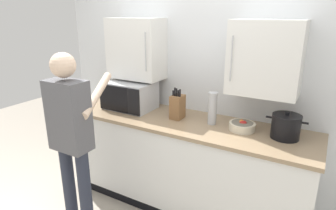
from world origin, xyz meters
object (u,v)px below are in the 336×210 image
(thermos_flask, at_px, (212,108))
(person_figure, at_px, (71,133))
(fruit_bowl, at_px, (242,126))
(microwave_oven, at_px, (128,95))
(knife_block, at_px, (177,107))
(stock_pot, at_px, (286,126))

(thermos_flask, xyz_separation_m, person_figure, (-0.89, -0.92, -0.10))
(thermos_flask, bearing_deg, fruit_bowl, -0.94)
(fruit_bowl, height_order, thermos_flask, thermos_flask)
(microwave_oven, distance_m, knife_block, 0.63)
(knife_block, bearing_deg, person_figure, -120.83)
(knife_block, bearing_deg, fruit_bowl, 2.03)
(microwave_oven, relative_size, fruit_bowl, 2.23)
(microwave_oven, height_order, stock_pot, microwave_oven)
(thermos_flask, height_order, person_figure, person_figure)
(fruit_bowl, height_order, knife_block, knife_block)
(microwave_oven, relative_size, knife_block, 1.63)
(fruit_bowl, xyz_separation_m, thermos_flask, (-0.29, 0.00, 0.12))
(fruit_bowl, height_order, person_figure, person_figure)
(microwave_oven, bearing_deg, stock_pot, 0.65)
(microwave_oven, bearing_deg, person_figure, -83.94)
(stock_pot, relative_size, person_figure, 0.20)
(fruit_bowl, xyz_separation_m, knife_block, (-0.65, -0.02, 0.08))
(thermos_flask, bearing_deg, stock_pot, 0.50)
(microwave_oven, bearing_deg, fruit_bowl, 0.36)
(microwave_oven, height_order, person_figure, person_figure)
(knife_block, distance_m, person_figure, 1.04)
(microwave_oven, distance_m, stock_pot, 1.64)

